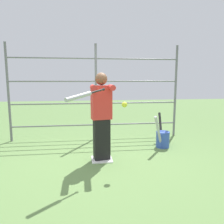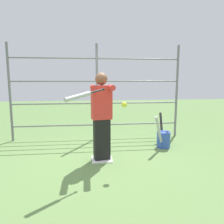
{
  "view_description": "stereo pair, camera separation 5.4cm",
  "coord_description": "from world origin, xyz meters",
  "px_view_note": "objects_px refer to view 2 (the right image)",
  "views": [
    {
      "loc": [
        0.35,
        4.1,
        1.57
      ],
      "look_at": [
        -0.18,
        0.18,
        0.98
      ],
      "focal_mm": 35.0,
      "sensor_mm": 36.0,
      "label": 1
    },
    {
      "loc": [
        0.3,
        4.1,
        1.57
      ],
      "look_at": [
        -0.18,
        0.18,
        0.98
      ],
      "focal_mm": 35.0,
      "sensor_mm": 36.0,
      "label": 2
    }
  ],
  "objects_px": {
    "softball_in_flight": "(124,105)",
    "bat_bucket": "(163,138)",
    "batter": "(102,114)",
    "baseball_bat_swinging": "(82,95)"
  },
  "relations": [
    {
      "from": "softball_in_flight",
      "to": "bat_bucket",
      "type": "bearing_deg",
      "value": -135.68
    },
    {
      "from": "batter",
      "to": "softball_in_flight",
      "type": "height_order",
      "value": "batter"
    },
    {
      "from": "baseball_bat_swinging",
      "to": "bat_bucket",
      "type": "distance_m",
      "value": 2.57
    },
    {
      "from": "softball_in_flight",
      "to": "bat_bucket",
      "type": "height_order",
      "value": "softball_in_flight"
    },
    {
      "from": "softball_in_flight",
      "to": "bat_bucket",
      "type": "xyz_separation_m",
      "value": [
        -1.11,
        -1.09,
        -0.92
      ]
    },
    {
      "from": "baseball_bat_swinging",
      "to": "softball_in_flight",
      "type": "relative_size",
      "value": 6.61
    },
    {
      "from": "batter",
      "to": "baseball_bat_swinging",
      "type": "bearing_deg",
      "value": 65.2
    },
    {
      "from": "batter",
      "to": "softball_in_flight",
      "type": "relative_size",
      "value": 17.62
    },
    {
      "from": "batter",
      "to": "softball_in_flight",
      "type": "xyz_separation_m",
      "value": [
        -0.36,
        0.44,
        0.23
      ]
    },
    {
      "from": "baseball_bat_swinging",
      "to": "batter",
      "type": "bearing_deg",
      "value": -114.8
    }
  ]
}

